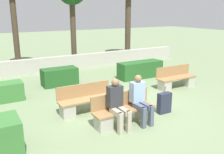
% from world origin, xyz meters
% --- Properties ---
extents(ground_plane, '(60.00, 60.00, 0.00)m').
position_xyz_m(ground_plane, '(0.00, 0.00, 0.00)').
color(ground_plane, gray).
extents(perimeter_wall, '(14.02, 0.30, 0.71)m').
position_xyz_m(perimeter_wall, '(0.00, 5.86, 0.35)').
color(perimeter_wall, '#B7B2A8').
rests_on(perimeter_wall, ground_plane).
extents(bench_front, '(1.76, 0.48, 0.82)m').
position_xyz_m(bench_front, '(-0.62, -0.89, 0.31)').
color(bench_front, '#A37A4C').
rests_on(bench_front, ground_plane).
extents(bench_left_side, '(1.69, 0.48, 0.82)m').
position_xyz_m(bench_left_side, '(2.87, 0.80, 0.31)').
color(bench_left_side, '#A37A4C').
rests_on(bench_left_side, ground_plane).
extents(bench_right_side, '(1.69, 0.48, 0.82)m').
position_xyz_m(bench_right_side, '(-1.16, 0.31, 0.31)').
color(bench_right_side, '#A37A4C').
rests_on(bench_right_side, ground_plane).
extents(person_seated_man, '(0.38, 0.63, 1.29)m').
position_xyz_m(person_seated_man, '(-0.22, -1.03, 0.70)').
color(person_seated_man, '#515B70').
rests_on(person_seated_man, ground_plane).
extents(person_seated_woman, '(0.38, 0.63, 1.29)m').
position_xyz_m(person_seated_woman, '(-0.91, -1.03, 0.70)').
color(person_seated_woman, '#B2A893').
rests_on(person_seated_woman, ground_plane).
extents(hedge_block_near_right, '(1.40, 0.67, 0.69)m').
position_xyz_m(hedge_block_near_right, '(-0.95, 3.40, 0.34)').
color(hedge_block_near_right, '#235623').
rests_on(hedge_block_near_right, ground_plane).
extents(hedge_block_mid_right, '(2.06, 0.67, 0.72)m').
position_xyz_m(hedge_block_mid_right, '(2.54, 2.71, 0.36)').
color(hedge_block_mid_right, '#286028').
rests_on(hedge_block_mid_right, ground_plane).
extents(suitcase, '(0.42, 0.18, 0.81)m').
position_xyz_m(suitcase, '(0.78, -0.89, 0.31)').
color(suitcase, '#282D42').
rests_on(suitcase, ground_plane).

